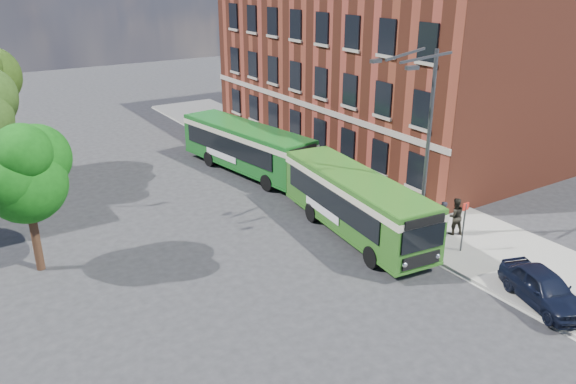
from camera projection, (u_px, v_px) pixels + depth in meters
ground at (308, 248)px, 26.27m from camera, size 120.00×120.00×0.00m
pavement at (327, 172)px, 36.02m from camera, size 6.00×48.00×0.15m
kerb_line at (287, 182)px, 34.52m from camera, size 0.12×48.00×0.01m
brick_office at (375, 48)px, 40.13m from camera, size 12.10×26.00×14.20m
street_lamp at (422, 144)px, 25.37m from camera, size 2.96×2.38×9.00m
bus_stop_sign at (464, 224)px, 25.24m from camera, size 0.35×0.08×2.52m
bus_front at (356, 199)px, 27.08m from camera, size 3.63×10.39×3.02m
bus_rear at (246, 144)px, 35.67m from camera, size 4.15×11.01×3.02m
parked_car at (544, 288)px, 21.41m from camera, size 2.80×4.32×1.37m
pedestrian_a at (442, 218)px, 27.07m from camera, size 0.73×0.62×1.70m
pedestrian_b at (455, 216)px, 27.07m from camera, size 1.12×1.03×1.86m
tree_left at (25, 172)px, 22.80m from camera, size 3.93×3.74×6.64m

